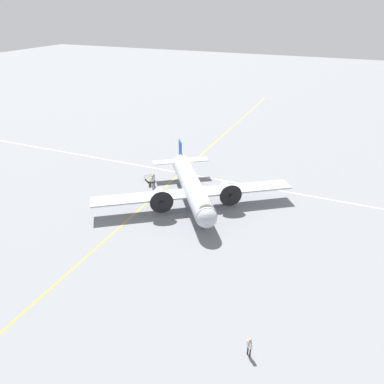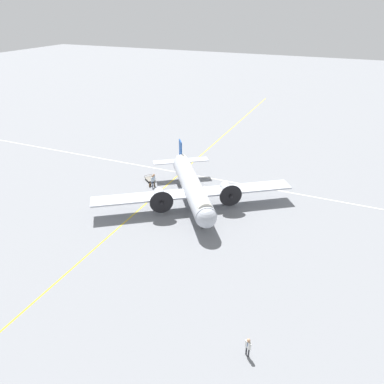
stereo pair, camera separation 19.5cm
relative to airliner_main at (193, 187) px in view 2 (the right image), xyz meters
name	(u,v)px [view 2 (the right image)]	position (x,y,z in m)	size (l,w,h in m)	color
ground_plane	(192,203)	(0.31, 0.22, -2.41)	(300.00, 300.00, 0.00)	slate
apron_line_eastwest	(155,195)	(0.31, 5.45, -2.41)	(120.00, 0.16, 0.01)	gold
apron_line_northsouth	(214,179)	(8.17, 0.22, -2.41)	(0.16, 120.00, 0.01)	silver
airliner_main	(193,187)	(0.00, 0.00, 0.00)	(18.26, 21.32, 5.45)	#ADB2BC
crew_foreground	(248,345)	(-18.93, -12.54, -1.42)	(0.33, 0.50, 1.63)	#2D2D33
passenger_boarding	(153,180)	(2.40, 6.95, -1.35)	(0.53, 0.36, 1.73)	navy
ramp_agent	(154,179)	(2.62, 6.87, -1.28)	(0.61, 0.31, 1.85)	#473D2D
suitcase_near_door	(150,185)	(2.31, 7.36, -2.18)	(0.41, 0.14, 0.51)	#47331E
baggage_cart	(150,179)	(4.00, 8.30, -2.14)	(1.92, 2.01, 0.56)	#6B665B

